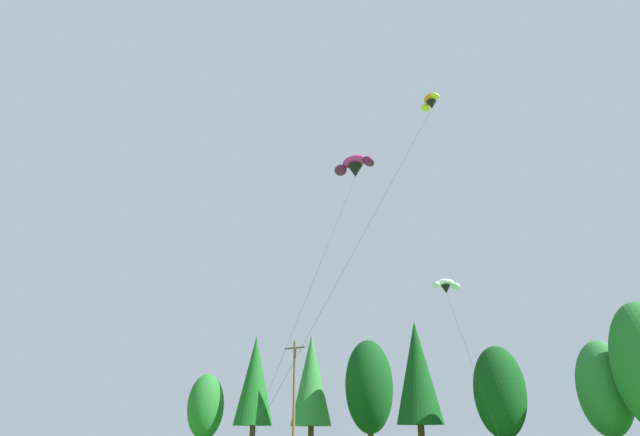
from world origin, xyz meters
TOP-DOWN VIEW (x-y plane):
  - treeline_tree_a at (-35.28, 55.43)m, footprint 4.42×4.42m
  - treeline_tree_b at (-29.08, 56.69)m, footprint 4.71×4.71m
  - treeline_tree_c at (-21.25, 56.69)m, footprint 4.60×4.60m
  - treeline_tree_d at (-13.98, 56.45)m, footprint 5.15×5.15m
  - treeline_tree_e at (-7.54, 53.54)m, footprint 4.55×4.55m
  - treeline_tree_f at (0.41, 52.06)m, footprint 4.53×4.53m
  - treeline_tree_g at (8.69, 56.56)m, footprint 4.67×4.67m
  - utility_pole at (-16.74, 45.23)m, footprint 2.20×0.26m
  - parafoil_kite_high_orange at (1.62, 32.31)m, footprint 7.42×12.60m
  - parafoil_kite_mid_white at (0.06, 38.13)m, footprint 5.30×8.79m
  - parafoil_kite_far_magenta at (-6.45, 37.09)m, footprint 4.05×17.14m

SIDE VIEW (x-z plane):
  - utility_pole at x=-16.74m, z-range 0.27..11.11m
  - treeline_tree_a at x=-35.28m, z-range 1.02..10.72m
  - treeline_tree_f at x=0.41m, z-range 1.06..11.18m
  - treeline_tree_g at x=8.69m, z-range 1.12..11.74m
  - treeline_tree_d at x=-13.98m, z-range 1.31..13.70m
  - treeline_tree_e at x=-7.54m, z-range 1.70..15.11m
  - treeline_tree_c at x=-21.25m, z-range 1.73..15.37m
  - treeline_tree_b at x=-29.08m, z-range 1.79..15.91m
  - parafoil_kite_mid_white at x=0.06m, z-range 6.57..18.48m
  - parafoil_kite_far_magenta at x=-6.45m, z-range 12.01..34.74m
  - parafoil_kite_high_orange at x=1.62m, z-range 12.66..35.88m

